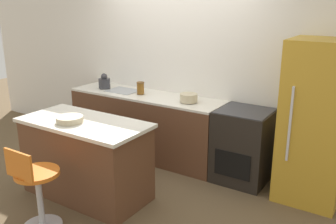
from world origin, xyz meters
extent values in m
plane|color=brown|center=(0.00, 0.00, 0.00)|extent=(14.00, 14.00, 0.00)
cube|color=white|center=(0.00, 0.67, 1.30)|extent=(8.00, 0.06, 2.60)
cube|color=brown|center=(-0.35, 0.33, 0.44)|extent=(2.31, 0.62, 0.88)
cube|color=silver|center=(-0.35, 0.33, 0.89)|extent=(2.31, 0.62, 0.03)
cube|color=#9EA3A8|center=(-0.75, 0.33, 0.91)|extent=(0.44, 0.34, 0.01)
cube|color=brown|center=(-0.22, -1.00, 0.43)|extent=(1.43, 0.69, 0.87)
cube|color=silver|center=(-0.22, -1.00, 0.89)|extent=(1.49, 0.73, 0.04)
cube|color=black|center=(1.14, 0.33, 0.45)|extent=(0.64, 0.62, 0.91)
cube|color=black|center=(1.14, 0.01, 0.32)|extent=(0.45, 0.01, 0.32)
cube|color=#333338|center=(1.14, 0.33, 0.91)|extent=(0.61, 0.59, 0.01)
cube|color=gold|center=(1.95, 0.32, 0.90)|extent=(0.67, 0.65, 1.81)
cube|color=silver|center=(1.77, -0.02, 0.95)|extent=(0.02, 0.02, 0.81)
cylinder|color=#B7B7BC|center=(-0.14, -1.73, 0.29)|extent=(0.06, 0.06, 0.58)
cylinder|color=orange|center=(-0.14, -1.73, 0.60)|extent=(0.43, 0.43, 0.04)
cube|color=orange|center=(-0.14, -1.92, 0.75)|extent=(0.37, 0.02, 0.27)
cylinder|color=#333338|center=(-1.08, 0.30, 0.99)|extent=(0.17, 0.17, 0.14)
sphere|color=#333338|center=(-1.08, 0.30, 1.09)|extent=(0.10, 0.10, 0.10)
cylinder|color=#C1B28E|center=(0.37, 0.30, 0.97)|extent=(0.23, 0.23, 0.11)
cylinder|color=brown|center=(-0.41, 0.30, 0.99)|extent=(0.10, 0.10, 0.15)
cylinder|color=brown|center=(-0.41, 0.30, 1.08)|extent=(0.11, 0.11, 0.02)
cylinder|color=#C1B28E|center=(-0.31, -1.12, 0.94)|extent=(0.29, 0.29, 0.07)
camera|label=1|loc=(2.69, -3.80, 2.20)|focal=40.00mm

